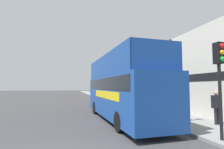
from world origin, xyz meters
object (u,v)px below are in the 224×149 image
(pedestrian_second, at_px, (216,104))
(lamp_post_nearest, at_px, (171,64))
(parked_car_ahead_of_bus, at_px, (107,100))
(tour_bus, at_px, (121,92))
(traffic_signal, at_px, (220,68))
(lamp_post_second, at_px, (124,78))
(pedestrian_third, at_px, (159,101))
(litter_bin, at_px, (184,113))

(pedestrian_second, bearing_deg, lamp_post_nearest, 155.46)
(parked_car_ahead_of_bus, height_order, pedestrian_second, pedestrian_second)
(tour_bus, relative_size, traffic_signal, 2.62)
(pedestrian_second, height_order, lamp_post_nearest, lamp_post_nearest)
(parked_car_ahead_of_bus, xyz_separation_m, lamp_post_second, (1.71, -0.77, 2.40))
(parked_car_ahead_of_bus, distance_m, lamp_post_nearest, 10.17)
(pedestrian_third, xyz_separation_m, litter_bin, (0.06, -2.82, -0.49))
(traffic_signal, relative_size, lamp_post_second, 0.89)
(pedestrian_second, bearing_deg, tour_bus, 143.07)
(pedestrian_second, bearing_deg, parked_car_ahead_of_bus, 109.12)
(lamp_post_second, height_order, litter_bin, lamp_post_second)
(lamp_post_nearest, distance_m, lamp_post_second, 8.91)
(pedestrian_second, height_order, litter_bin, pedestrian_second)
(parked_car_ahead_of_bus, relative_size, litter_bin, 5.29)
(tour_bus, bearing_deg, pedestrian_third, 12.77)
(traffic_signal, bearing_deg, pedestrian_third, 80.98)
(tour_bus, xyz_separation_m, parked_car_ahead_of_bus, (0.73, 7.32, -1.12))
(traffic_signal, height_order, lamp_post_nearest, lamp_post_nearest)
(pedestrian_third, distance_m, lamp_post_second, 6.08)
(pedestrian_third, xyz_separation_m, lamp_post_nearest, (-1.05, -3.25, 2.36))
(pedestrian_third, bearing_deg, lamp_post_nearest, -107.90)
(tour_bus, height_order, parked_car_ahead_of_bus, tour_bus)
(tour_bus, bearing_deg, lamp_post_second, 67.38)
(lamp_post_nearest, bearing_deg, pedestrian_third, 72.10)
(parked_car_ahead_of_bus, xyz_separation_m, pedestrian_third, (2.62, -6.43, 0.37))
(lamp_post_nearest, height_order, litter_bin, lamp_post_nearest)
(lamp_post_nearest, xyz_separation_m, litter_bin, (1.11, 0.43, -2.85))
(tour_bus, height_order, traffic_signal, tour_bus)
(lamp_post_second, bearing_deg, tour_bus, -110.38)
(lamp_post_second, distance_m, litter_bin, 8.89)
(pedestrian_second, bearing_deg, lamp_post_second, 101.37)
(litter_bin, bearing_deg, traffic_signal, -106.42)
(tour_bus, relative_size, lamp_post_second, 2.32)
(lamp_post_nearest, relative_size, lamp_post_second, 1.13)
(tour_bus, bearing_deg, lamp_post_nearest, -47.94)
(pedestrian_third, relative_size, lamp_post_nearest, 0.33)
(tour_bus, bearing_deg, litter_bin, -31.70)
(lamp_post_nearest, relative_size, litter_bin, 5.55)
(litter_bin, bearing_deg, pedestrian_second, -54.05)
(pedestrian_third, bearing_deg, parked_car_ahead_of_bus, 112.16)
(traffic_signal, bearing_deg, lamp_post_second, 89.41)
(pedestrian_second, height_order, pedestrian_third, pedestrian_second)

